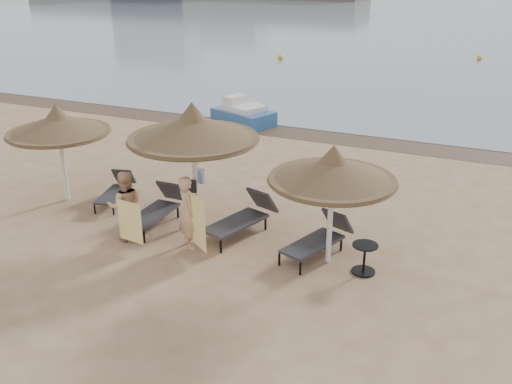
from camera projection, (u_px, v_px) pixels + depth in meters
ground at (185, 249)px, 12.56m from camera, size 160.00×160.00×0.00m
sea at (472, 2)px, 80.29m from camera, size 200.00×140.00×0.03m
wet_sand_strip at (317, 135)px, 20.52m from camera, size 200.00×1.60×0.01m
palapa_left at (58, 125)px, 14.32m from camera, size 2.60×2.60×2.58m
palapa_center at (193, 128)px, 12.81m from camera, size 3.02×3.02×2.99m
palapa_right at (333, 170)px, 11.25m from camera, size 2.60×2.60×2.58m
lounger_far_left at (117, 189)px, 14.91m from camera, size 0.93×1.71×0.73m
lounger_near_left at (158, 207)px, 13.67m from camera, size 0.65×1.94×0.87m
lounger_near_right at (244, 216)px, 13.16m from camera, size 1.22×2.11×0.90m
lounger_far_right at (320, 237)px, 12.24m from camera, size 1.21×1.97×0.84m
side_table at (364, 259)px, 11.51m from camera, size 0.52×0.52×0.63m
person_left at (125, 201)px, 12.63m from camera, size 1.04×0.95×1.90m
person_right at (187, 207)px, 12.29m from camera, size 1.05×1.02×1.93m
towel_left at (130, 222)px, 12.32m from camera, size 0.67×0.11×0.94m
towel_right at (196, 221)px, 12.01m from camera, size 0.70×0.49×1.16m
bag_patterned at (199, 175)px, 13.42m from camera, size 0.30×0.15×0.36m
bag_dark at (192, 186)px, 13.19m from camera, size 0.23×0.14×0.31m
pedal_boat at (243, 114)px, 21.69m from camera, size 2.61×2.07×1.06m
buoy_left at (281, 57)px, 35.39m from camera, size 0.33×0.33×0.33m
buoy_mid at (479, 58)px, 35.20m from camera, size 0.32×0.32×0.32m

